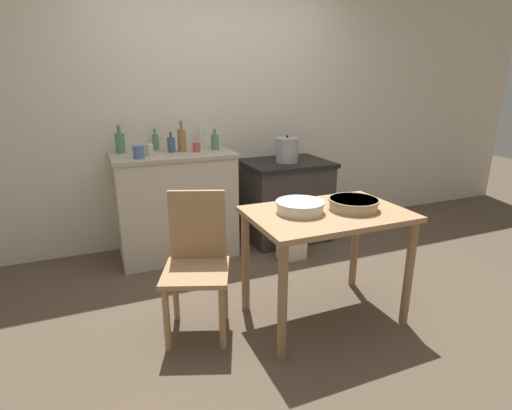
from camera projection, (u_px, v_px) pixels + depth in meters
The scene contains 19 objects.
ground_plane at pixel (284, 307), 2.88m from camera, with size 14.00×14.00×0.00m, color brown.
wall_back at pixel (214, 112), 3.90m from camera, with size 8.00×0.07×2.55m.
counter_cabinet at pixel (175, 204), 3.66m from camera, with size 1.05×0.63×0.96m.
stove at pixel (285, 200), 4.07m from camera, with size 0.83×0.68×0.80m.
work_table at pixel (327, 230), 2.59m from camera, with size 1.01×0.67×0.76m.
chair at pixel (197, 260), 2.51m from camera, with size 0.52×0.52×0.91m.
flour_sack at pixel (292, 240), 3.63m from camera, with size 0.24×0.17×0.35m, color beige.
stock_pot at pixel (287, 150), 3.87m from camera, with size 0.23×0.23×0.26m.
mixing_bowl_large at pixel (300, 206), 2.52m from camera, with size 0.31×0.31×0.07m.
mixing_bowl_small at pixel (353, 203), 2.58m from camera, with size 0.33×0.33×0.07m.
bottle_far_left at pixel (201, 138), 3.77m from camera, with size 0.07×0.07×0.23m.
bottle_left at pixel (171, 144), 3.53m from camera, with size 0.07×0.07×0.18m.
bottle_mid_left at pixel (120, 142), 3.48m from camera, with size 0.08×0.08×0.24m.
bottle_center_left at pixel (155, 142), 3.64m from camera, with size 0.06×0.06×0.19m.
bottle_center at pixel (182, 140), 3.56m from camera, with size 0.07×0.07×0.27m.
bottle_center_right at pixel (215, 142), 3.66m from camera, with size 0.07×0.07×0.19m.
cup_mid_right at pixel (139, 152), 3.24m from camera, with size 0.09×0.09×0.10m, color #4C6B99.
cup_right at pixel (149, 150), 3.37m from camera, with size 0.07×0.07×0.10m, color beige.
cup_far_right at pixel (197, 147), 3.56m from camera, with size 0.07×0.07×0.08m, color #B74C42.
Camera 1 is at (-1.16, -2.26, 1.56)m, focal length 28.00 mm.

